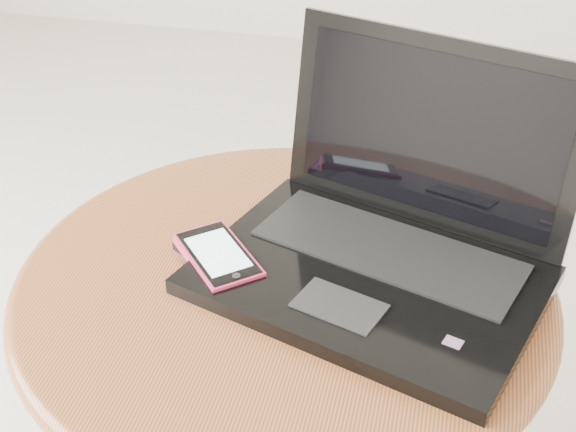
# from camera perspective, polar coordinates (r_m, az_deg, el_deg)

# --- Properties ---
(table) EXTENTS (0.65, 0.65, 0.52)m
(table) POSITION_cam_1_polar(r_m,az_deg,el_deg) (1.03, -0.29, -9.09)
(table) COLOR #542D1B
(table) RESTS_ON ground
(laptop) EXTENTS (0.46, 0.42, 0.25)m
(laptop) POSITION_cam_1_polar(r_m,az_deg,el_deg) (0.95, 7.09, -1.41)
(laptop) COLOR black
(laptop) RESTS_ON table
(phone_black) EXTENTS (0.14, 0.12, 0.01)m
(phone_black) POSITION_cam_1_polar(r_m,az_deg,el_deg) (0.98, -4.71, -2.89)
(phone_black) COLOR black
(phone_black) RESTS_ON table
(phone_pink) EXTENTS (0.13, 0.14, 0.02)m
(phone_pink) POSITION_cam_1_polar(r_m,az_deg,el_deg) (0.96, -5.03, -2.94)
(phone_pink) COLOR #D02951
(phone_pink) RESTS_ON phone_black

